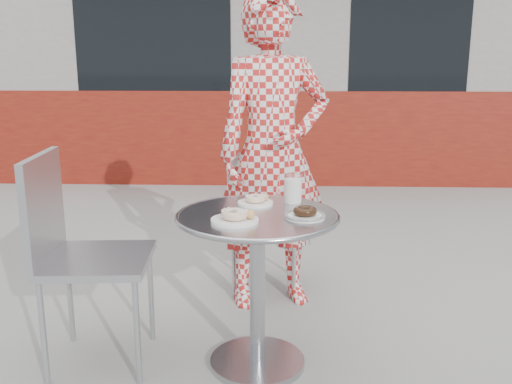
{
  "coord_description": "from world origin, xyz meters",
  "views": [
    {
      "loc": [
        0.08,
        -2.36,
        1.36
      ],
      "look_at": [
        -0.01,
        0.06,
        0.78
      ],
      "focal_mm": 40.0,
      "sensor_mm": 36.0,
      "label": 1
    }
  ],
  "objects_px": {
    "plate_near": "(236,217)",
    "chair_left": "(97,300)",
    "bistro_table": "(257,252)",
    "milk_cup": "(293,189)",
    "chair_far": "(265,246)",
    "plate_far": "(256,200)",
    "seated_person": "(273,153)",
    "plate_checker": "(305,214)"
  },
  "relations": [
    {
      "from": "chair_left",
      "to": "plate_near",
      "type": "xyz_separation_m",
      "value": [
        0.63,
        -0.13,
        0.43
      ]
    },
    {
      "from": "plate_near",
      "to": "bistro_table",
      "type": "bearing_deg",
      "value": 55.22
    },
    {
      "from": "plate_checker",
      "to": "milk_cup",
      "type": "distance_m",
      "value": 0.25
    },
    {
      "from": "plate_far",
      "to": "plate_near",
      "type": "relative_size",
      "value": 0.83
    },
    {
      "from": "chair_far",
      "to": "milk_cup",
      "type": "distance_m",
      "value": 0.87
    },
    {
      "from": "plate_far",
      "to": "chair_far",
      "type": "bearing_deg",
      "value": 87.75
    },
    {
      "from": "plate_near",
      "to": "chair_left",
      "type": "bearing_deg",
      "value": 168.24
    },
    {
      "from": "bistro_table",
      "to": "plate_checker",
      "type": "bearing_deg",
      "value": -13.2
    },
    {
      "from": "plate_far",
      "to": "chair_left",
      "type": "bearing_deg",
      "value": -167.76
    },
    {
      "from": "plate_far",
      "to": "milk_cup",
      "type": "bearing_deg",
      "value": 10.98
    },
    {
      "from": "plate_checker",
      "to": "plate_far",
      "type": "bearing_deg",
      "value": 135.0
    },
    {
      "from": "plate_near",
      "to": "milk_cup",
      "type": "relative_size",
      "value": 1.47
    },
    {
      "from": "bistro_table",
      "to": "chair_far",
      "type": "height_order",
      "value": "chair_far"
    },
    {
      "from": "bistro_table",
      "to": "milk_cup",
      "type": "bearing_deg",
      "value": 51.8
    },
    {
      "from": "chair_far",
      "to": "seated_person",
      "type": "xyz_separation_m",
      "value": [
        0.04,
        -0.18,
        0.59
      ]
    },
    {
      "from": "chair_left",
      "to": "plate_checker",
      "type": "relative_size",
      "value": 5.57
    },
    {
      "from": "plate_checker",
      "to": "seated_person",
      "type": "bearing_deg",
      "value": 100.4
    },
    {
      "from": "bistro_table",
      "to": "seated_person",
      "type": "distance_m",
      "value": 0.78
    },
    {
      "from": "plate_far",
      "to": "seated_person",
      "type": "bearing_deg",
      "value": 82.38
    },
    {
      "from": "seated_person",
      "to": "bistro_table",
      "type": "bearing_deg",
      "value": -111.35
    },
    {
      "from": "plate_far",
      "to": "plate_near",
      "type": "xyz_separation_m",
      "value": [
        -0.07,
        -0.29,
        0.0
      ]
    },
    {
      "from": "seated_person",
      "to": "plate_near",
      "type": "relative_size",
      "value": 8.78
    },
    {
      "from": "plate_near",
      "to": "plate_checker",
      "type": "xyz_separation_m",
      "value": [
        0.28,
        0.07,
        -0.01
      ]
    },
    {
      "from": "plate_far",
      "to": "plate_near",
      "type": "distance_m",
      "value": 0.29
    },
    {
      "from": "plate_far",
      "to": "plate_checker",
      "type": "bearing_deg",
      "value": -45.0
    },
    {
      "from": "chair_far",
      "to": "seated_person",
      "type": "bearing_deg",
      "value": 105.67
    },
    {
      "from": "chair_far",
      "to": "plate_far",
      "type": "xyz_separation_m",
      "value": [
        -0.03,
        -0.72,
        0.46
      ]
    },
    {
      "from": "bistro_table",
      "to": "chair_left",
      "type": "bearing_deg",
      "value": 179.06
    },
    {
      "from": "chair_far",
      "to": "plate_far",
      "type": "bearing_deg",
      "value": 89.63
    },
    {
      "from": "plate_near",
      "to": "milk_cup",
      "type": "bearing_deg",
      "value": 53.06
    },
    {
      "from": "bistro_table",
      "to": "plate_checker",
      "type": "height_order",
      "value": "plate_checker"
    },
    {
      "from": "plate_far",
      "to": "milk_cup",
      "type": "relative_size",
      "value": 1.22
    },
    {
      "from": "chair_left",
      "to": "plate_checker",
      "type": "distance_m",
      "value": 1.01
    },
    {
      "from": "seated_person",
      "to": "plate_near",
      "type": "xyz_separation_m",
      "value": [
        -0.14,
        -0.83,
        -0.12
      ]
    },
    {
      "from": "bistro_table",
      "to": "plate_far",
      "type": "bearing_deg",
      "value": 94.5
    },
    {
      "from": "bistro_table",
      "to": "plate_far",
      "type": "height_order",
      "value": "plate_far"
    },
    {
      "from": "chair_left",
      "to": "chair_far",
      "type": "bearing_deg",
      "value": -43.9
    },
    {
      "from": "seated_person",
      "to": "plate_far",
      "type": "height_order",
      "value": "seated_person"
    },
    {
      "from": "plate_near",
      "to": "plate_checker",
      "type": "height_order",
      "value": "plate_near"
    },
    {
      "from": "seated_person",
      "to": "plate_far",
      "type": "bearing_deg",
      "value": -114.15
    },
    {
      "from": "chair_left",
      "to": "bistro_table",
      "type": "bearing_deg",
      "value": -94.94
    },
    {
      "from": "chair_left",
      "to": "plate_near",
      "type": "distance_m",
      "value": 0.78
    }
  ]
}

